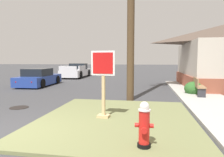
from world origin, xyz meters
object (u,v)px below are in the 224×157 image
at_px(street_bench, 198,85).
at_px(manhole_cover, 19,108).
at_px(pickup_truck_white, 77,71).
at_px(fire_hydrant, 144,126).
at_px(parked_sedan_blue, 39,78).
at_px(stop_sign, 103,85).

bearing_deg(street_bench, manhole_cover, -154.03).
relative_size(manhole_cover, street_bench, 0.40).
xyz_separation_m(pickup_truck_white, street_bench, (10.08, -10.48, -0.02)).
xyz_separation_m(fire_hydrant, parked_sedan_blue, (-7.71, 9.60, 0.01)).
xyz_separation_m(fire_hydrant, stop_sign, (-1.27, 1.99, 0.56)).
bearing_deg(stop_sign, pickup_truck_white, 112.34).
relative_size(fire_hydrant, stop_sign, 0.46).
bearing_deg(street_bench, parked_sedan_blue, 164.02).
distance_m(fire_hydrant, parked_sedan_blue, 12.31).
distance_m(parked_sedan_blue, street_bench, 10.71).
xyz_separation_m(fire_hydrant, street_bench, (2.59, 6.65, 0.06)).
xyz_separation_m(manhole_cover, pickup_truck_white, (-2.63, 14.10, 0.61)).
height_order(parked_sedan_blue, street_bench, parked_sedan_blue).
bearing_deg(pickup_truck_white, stop_sign, -67.66).
bearing_deg(pickup_truck_white, fire_hydrant, -66.37).
height_order(pickup_truck_white, street_bench, pickup_truck_white).
bearing_deg(manhole_cover, pickup_truck_white, 100.57).
distance_m(fire_hydrant, street_bench, 7.13).
relative_size(manhole_cover, pickup_truck_white, 0.13).
height_order(fire_hydrant, manhole_cover, fire_hydrant).
relative_size(stop_sign, pickup_truck_white, 0.37).
height_order(stop_sign, parked_sedan_blue, stop_sign).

